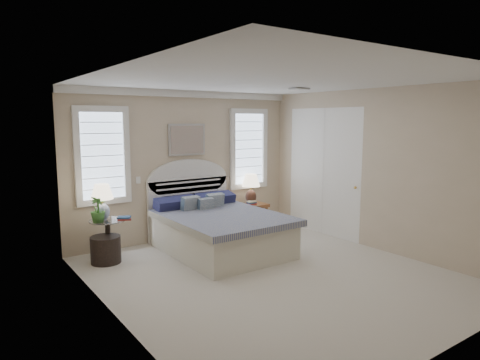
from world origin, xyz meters
The scene contains 21 objects.
floor centered at (0.00, 0.00, 0.00)m, with size 4.50×5.00×0.01m, color #BFB4A3.
ceiling centered at (0.00, 0.00, 2.70)m, with size 4.50×5.00×0.01m, color silver.
wall_back centered at (0.00, 2.50, 1.35)m, with size 4.50×0.02×2.70m, color #C3B092.
wall_left centered at (-2.25, 0.00, 1.35)m, with size 0.02×5.00×2.70m, color #C3B092.
wall_right centered at (2.25, 0.00, 1.35)m, with size 0.02×5.00×2.70m, color #C3B092.
crown_molding centered at (0.00, 2.46, 2.64)m, with size 4.50×0.08×0.12m, color white.
hvac_vent centered at (1.20, 0.80, 2.68)m, with size 0.30×0.20×0.02m, color #B2B2B2.
switch_plate centered at (-0.95, 2.48, 1.15)m, with size 0.08×0.01×0.12m, color white.
window_left centered at (-1.55, 2.48, 1.60)m, with size 0.90×0.06×1.60m, color silver.
window_right centered at (1.40, 2.48, 1.60)m, with size 0.90×0.06×1.60m, color silver.
painting centered at (0.00, 2.46, 1.82)m, with size 0.74×0.04×0.58m, color silver.
closet_door centered at (2.23, 1.20, 1.20)m, with size 0.02×1.80×2.40m, color white.
bed centered at (0.00, 1.46, 0.39)m, with size 1.72×2.28×1.47m.
side_table_left centered at (-1.65, 2.05, 0.39)m, with size 0.56×0.56×0.63m.
nightstand_right centered at (1.30, 2.15, 0.39)m, with size 0.50×0.40×0.53m.
floor_pot centered at (-1.75, 1.89, 0.21)m, with size 0.45×0.45×0.41m, color black.
lamp_left centered at (-1.70, 2.09, 0.98)m, with size 0.35×0.35×0.57m.
lamp_right centered at (1.29, 2.24, 0.89)m, with size 0.39×0.39×0.59m.
potted_plant centered at (-1.82, 1.97, 0.83)m, with size 0.22×0.22×0.40m, color #3B752E.
books_left centered at (-1.44, 1.88, 0.66)m, with size 0.25×0.22×0.06m.
books_right centered at (1.23, 2.13, 0.57)m, with size 0.19×0.14×0.07m.
Camera 1 is at (-3.73, -4.47, 2.17)m, focal length 32.00 mm.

